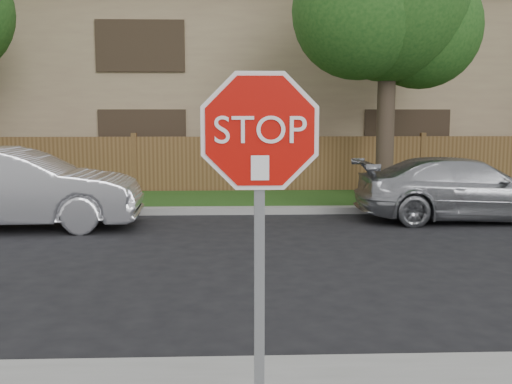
{
  "coord_description": "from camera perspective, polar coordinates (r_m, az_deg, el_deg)",
  "views": [
    {
      "loc": [
        -1.3,
        -5.11,
        2.26
      ],
      "look_at": [
        -1.13,
        -0.9,
        1.7
      ],
      "focal_mm": 42.0,
      "sensor_mm": 36.0,
      "label": 1
    }
  ],
  "objects": [
    {
      "name": "ground",
      "position": [
        5.74,
        11.48,
        -15.78
      ],
      "size": [
        90.0,
        90.0,
        0.0
      ],
      "primitive_type": "plane",
      "color": "black",
      "rests_on": "ground"
    },
    {
      "name": "sedan_left",
      "position": [
        12.56,
        -21.95,
        0.31
      ],
      "size": [
        4.86,
        1.89,
        1.58
      ],
      "primitive_type": "imported",
      "rotation": [
        0.0,
        0.0,
        1.62
      ],
      "color": "silver",
      "rests_on": "ground"
    },
    {
      "name": "far_curb",
      "position": [
        13.5,
        3.33,
        -1.74
      ],
      "size": [
        70.0,
        0.3,
        0.15
      ],
      "primitive_type": "cube",
      "color": "gray",
      "rests_on": "ground"
    },
    {
      "name": "fence",
      "position": [
        16.63,
        2.27,
        2.55
      ],
      "size": [
        70.0,
        0.12,
        1.6
      ],
      "primitive_type": "cube",
      "color": "brown",
      "rests_on": "ground"
    },
    {
      "name": "stop_sign",
      "position": [
        3.66,
        0.35,
        0.81
      ],
      "size": [
        1.01,
        0.13,
        2.55
      ],
      "color": "gray",
      "rests_on": "sidewalk_near"
    },
    {
      "name": "apartment_building",
      "position": [
        22.18,
        1.16,
        10.87
      ],
      "size": [
        35.2,
        9.2,
        7.2
      ],
      "color": "#977D5E",
      "rests_on": "ground"
    },
    {
      "name": "grass_strip",
      "position": [
        15.13,
        2.72,
        -0.78
      ],
      "size": [
        70.0,
        3.0,
        0.12
      ],
      "primitive_type": "cube",
      "color": "#1E4714",
      "rests_on": "ground"
    },
    {
      "name": "tree_mid",
      "position": [
        15.39,
        12.75,
        17.19
      ],
      "size": [
        4.8,
        3.9,
        7.35
      ],
      "color": "#382B21",
      "rests_on": "ground"
    },
    {
      "name": "sedan_right",
      "position": [
        13.32,
        19.24,
        0.26
      ],
      "size": [
        4.57,
        1.9,
        1.32
      ],
      "primitive_type": "imported",
      "rotation": [
        0.0,
        0.0,
        1.56
      ],
      "color": "#A0A2A7",
      "rests_on": "ground"
    }
  ]
}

